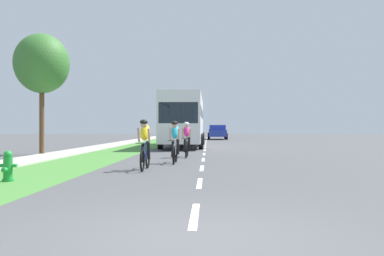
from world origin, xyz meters
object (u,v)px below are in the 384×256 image
fire_hydrant_green (8,166)px  cyclist_lead (145,144)px  cyclist_trailing (175,142)px  pickup_blue (217,132)px  sedan_red (194,132)px  bus_white (184,119)px  cyclist_distant (187,139)px  street_tree_near (42,64)px

fire_hydrant_green → cyclist_lead: 4.08m
cyclist_lead → cyclist_trailing: (0.74, 2.39, 0.00)m
pickup_blue → sedan_red: pickup_blue is taller
fire_hydrant_green → bus_white: bearing=80.1°
cyclist_distant → bus_white: bearing=94.0°
fire_hydrant_green → cyclist_trailing: bearing=54.5°
pickup_blue → street_tree_near: size_ratio=0.85×
fire_hydrant_green → bus_white: size_ratio=0.07×
sedan_red → fire_hydrant_green: bearing=-93.6°
bus_white → pickup_blue: bus_white is taller
pickup_blue → street_tree_near: bearing=-109.5°
pickup_blue → street_tree_near: street_tree_near is taller
fire_hydrant_green → cyclist_distant: size_ratio=0.44×
fire_hydrant_green → sedan_red: bearing=86.4°
cyclist_trailing → sedan_red: bearing=91.1°
cyclist_distant → bus_white: 10.53m
cyclist_lead → sedan_red: cyclist_lead is taller
cyclist_trailing → cyclist_distant: 2.98m
bus_white → pickup_blue: (2.74, 17.36, -1.15)m
bus_white → cyclist_trailing: bearing=-88.0°
pickup_blue → sedan_red: size_ratio=1.19×
fire_hydrant_green → cyclist_trailing: 6.37m
bus_white → pickup_blue: 17.61m
cyclist_lead → cyclist_trailing: size_ratio=1.00×
fire_hydrant_green → pickup_blue: (5.98, 35.94, 0.46)m
fire_hydrant_green → pickup_blue: pickup_blue is taller
sedan_red → street_tree_near: 37.56m
cyclist_lead → sedan_red: 43.79m
cyclist_lead → sedan_red: bearing=90.1°
fire_hydrant_green → cyclist_lead: cyclist_lead is taller
cyclist_trailing → street_tree_near: (-6.98, 4.54, 3.66)m
fire_hydrant_green → sedan_red: size_ratio=0.18×
cyclist_lead → cyclist_trailing: same height
sedan_red → street_tree_near: street_tree_near is taller
cyclist_trailing → bus_white: bearing=92.0°
cyclist_distant → street_tree_near: street_tree_near is taller
pickup_blue → cyclist_trailing: bearing=-94.3°
bus_white → fire_hydrant_green: bearing=-99.9°
cyclist_distant → pickup_blue: size_ratio=0.34×
pickup_blue → cyclist_lead: bearing=-95.2°
fire_hydrant_green → cyclist_trailing: (3.69, 5.18, 0.44)m
cyclist_distant → pickup_blue: (2.01, 27.80, 0.02)m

